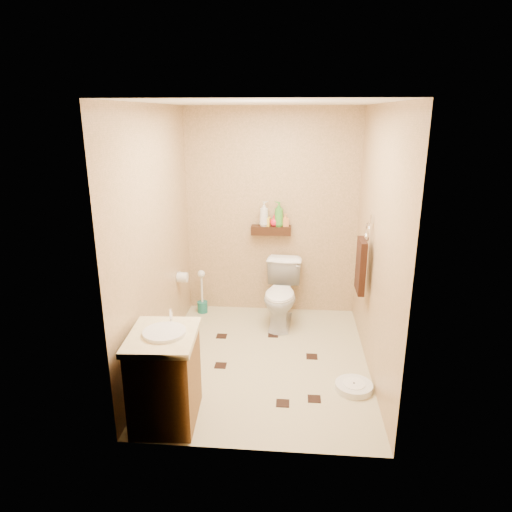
{
  "coord_description": "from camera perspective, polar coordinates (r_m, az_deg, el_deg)",
  "views": [
    {
      "loc": [
        0.26,
        -3.95,
        2.32
      ],
      "look_at": [
        -0.1,
        0.25,
        0.99
      ],
      "focal_mm": 32.0,
      "sensor_mm": 36.0,
      "label": 1
    }
  ],
  "objects": [
    {
      "name": "bottle_a",
      "position": [
        5.25,
        1.01,
        5.3
      ],
      "size": [
        0.15,
        0.15,
        0.29
      ],
      "primitive_type": "imported",
      "rotation": [
        0.0,
        0.0,
        2.12
      ],
      "color": "beige",
      "rests_on": "wall_shelf"
    },
    {
      "name": "floor_accents",
      "position": [
        4.54,
        1.61,
        -13.23
      ],
      "size": [
        1.07,
        1.33,
        0.01
      ],
      "color": "black",
      "rests_on": "ground"
    },
    {
      "name": "wall_front",
      "position": [
        2.93,
        -0.57,
        -4.96
      ],
      "size": [
        2.0,
        0.04,
        2.4
      ],
      "primitive_type": "cube",
      "color": "tan",
      "rests_on": "ground"
    },
    {
      "name": "bottle_b",
      "position": [
        5.26,
        1.41,
        4.58
      ],
      "size": [
        0.08,
        0.08,
        0.15
      ],
      "primitive_type": "imported",
      "rotation": [
        0.0,
        0.0,
        4.5
      ],
      "color": "gold",
      "rests_on": "wall_shelf"
    },
    {
      "name": "bottle_d",
      "position": [
        5.24,
        2.88,
        5.26
      ],
      "size": [
        0.15,
        0.15,
        0.29
      ],
      "primitive_type": "imported",
      "rotation": [
        0.0,
        0.0,
        4.28
      ],
      "color": "#3D9130",
      "rests_on": "wall_shelf"
    },
    {
      "name": "wall_back",
      "position": [
        5.33,
        1.96,
        5.33
      ],
      "size": [
        2.0,
        0.04,
        2.4
      ],
      "primitive_type": "cube",
      "color": "tan",
      "rests_on": "ground"
    },
    {
      "name": "wall_right",
      "position": [
        4.17,
        14.9,
        1.31
      ],
      "size": [
        0.04,
        2.5,
        2.4
      ],
      "primitive_type": "cube",
      "color": "tan",
      "rests_on": "ground"
    },
    {
      "name": "bathroom_scale",
      "position": [
        4.24,
        12.13,
        -15.67
      ],
      "size": [
        0.38,
        0.38,
        0.07
      ],
      "rotation": [
        0.0,
        0.0,
        0.17
      ],
      "color": "silver",
      "rests_on": "ground"
    },
    {
      "name": "toilet_paper",
      "position": [
        5.05,
        -9.18,
        -2.64
      ],
      "size": [
        0.12,
        0.11,
        0.12
      ],
      "color": "silver",
      "rests_on": "wall_left"
    },
    {
      "name": "bottle_e",
      "position": [
        5.25,
        3.66,
        4.51
      ],
      "size": [
        0.09,
        0.09,
        0.15
      ],
      "primitive_type": "imported",
      "rotation": [
        0.0,
        0.0,
        1.98
      ],
      "color": "#E0884A",
      "rests_on": "wall_shelf"
    },
    {
      "name": "toilet",
      "position": [
        5.17,
        3.19,
        -4.83
      ],
      "size": [
        0.45,
        0.73,
        0.72
      ],
      "primitive_type": "imported",
      "rotation": [
        0.0,
        0.0,
        -0.07
      ],
      "color": "white",
      "rests_on": "ground"
    },
    {
      "name": "vanity",
      "position": [
        3.7,
        -11.29,
        -14.5
      ],
      "size": [
        0.54,
        0.64,
        0.86
      ],
      "rotation": [
        0.0,
        0.0,
        0.06
      ],
      "color": "brown",
      "rests_on": "ground"
    },
    {
      "name": "towel_ring",
      "position": [
        4.47,
        13.03,
        -0.91
      ],
      "size": [
        0.12,
        0.3,
        0.76
      ],
      "color": "silver",
      "rests_on": "wall_right"
    },
    {
      "name": "toilet_brush",
      "position": [
        5.56,
        -6.75,
        -5.19
      ],
      "size": [
        0.12,
        0.12,
        0.54
      ],
      "color": "#19675D",
      "rests_on": "ground"
    },
    {
      "name": "ceiling",
      "position": [
        3.96,
        1.16,
        18.63
      ],
      "size": [
        2.0,
        2.5,
        0.02
      ],
      "primitive_type": "cube",
      "color": "white",
      "rests_on": "wall_back"
    },
    {
      "name": "wall_shelf",
      "position": [
        5.29,
        1.9,
        3.24
      ],
      "size": [
        0.46,
        0.14,
        0.1
      ],
      "primitive_type": "cube",
      "color": "black",
      "rests_on": "wall_back"
    },
    {
      "name": "bottle_c",
      "position": [
        5.26,
        2.32,
        4.44
      ],
      "size": [
        0.12,
        0.12,
        0.13
      ],
      "primitive_type": "imported",
      "rotation": [
        0.0,
        0.0,
        2.92
      ],
      "color": "red",
      "rests_on": "wall_shelf"
    },
    {
      "name": "wall_left",
      "position": [
        4.29,
        -12.38,
        1.94
      ],
      "size": [
        0.04,
        2.5,
        2.4
      ],
      "primitive_type": "cube",
      "color": "tan",
      "rests_on": "ground"
    },
    {
      "name": "ground",
      "position": [
        4.59,
        0.98,
        -12.9
      ],
      "size": [
        2.5,
        2.5,
        0.0
      ],
      "primitive_type": "plane",
      "color": "#BBAE89",
      "rests_on": "ground"
    }
  ]
}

